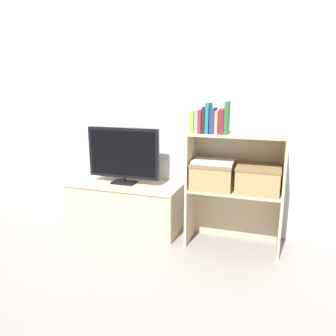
{
  "coord_description": "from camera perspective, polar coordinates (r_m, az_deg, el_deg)",
  "views": [
    {
      "loc": [
        0.87,
        -2.45,
        1.31
      ],
      "look_at": [
        0.0,
        0.17,
        0.63
      ],
      "focal_mm": 35.0,
      "sensor_mm": 36.0,
      "label": 1
    }
  ],
  "objects": [
    {
      "name": "ground_plane",
      "position": [
        2.91,
        -1.07,
        -13.0
      ],
      "size": [
        16.0,
        16.0,
        0.0
      ],
      "primitive_type": "plane",
      "color": "gray"
    },
    {
      "name": "wall_back",
      "position": [
        3.02,
        1.66,
        11.68
      ],
      "size": [
        10.0,
        0.05,
        2.4
      ],
      "color": "silver",
      "rests_on": "ground_plane"
    },
    {
      "name": "tv_stand",
      "position": [
        3.15,
        -7.5,
        -6.52
      ],
      "size": [
        1.06,
        0.43,
        0.45
      ],
      "color": "#CCB793",
      "rests_on": "ground_plane"
    },
    {
      "name": "tv",
      "position": [
        3.01,
        -7.81,
        2.38
      ],
      "size": [
        0.69,
        0.14,
        0.52
      ],
      "color": "black",
      "rests_on": "tv_stand"
    },
    {
      "name": "bookshelf_lower_tier",
      "position": [
        2.87,
        11.49,
        -6.86
      ],
      "size": [
        0.77,
        0.34,
        0.5
      ],
      "color": "#CCB793",
      "rests_on": "ground_plane"
    },
    {
      "name": "bookshelf_upper_tier",
      "position": [
        2.74,
        11.96,
        2.57
      ],
      "size": [
        0.77,
        0.34,
        0.46
      ],
      "color": "#CCB793",
      "rests_on": "bookshelf_lower_tier"
    },
    {
      "name": "book_mustard",
      "position": [
        2.64,
        4.51,
        8.09
      ],
      "size": [
        0.03,
        0.14,
        0.18
      ],
      "color": "gold",
      "rests_on": "bookshelf_upper_tier"
    },
    {
      "name": "book_skyblue",
      "position": [
        2.63,
        5.17,
        8.11
      ],
      "size": [
        0.03,
        0.13,
        0.18
      ],
      "color": "#709ECC",
      "rests_on": "bookshelf_upper_tier"
    },
    {
      "name": "book_crimson",
      "position": [
        2.63,
        5.8,
        8.12
      ],
      "size": [
        0.03,
        0.16,
        0.18
      ],
      "color": "#B22328",
      "rests_on": "bookshelf_upper_tier"
    },
    {
      "name": "book_charcoal",
      "position": [
        2.62,
        6.4,
        8.31
      ],
      "size": [
        0.02,
        0.14,
        0.2
      ],
      "color": "#232328",
      "rests_on": "bookshelf_upper_tier"
    },
    {
      "name": "book_teal",
      "position": [
        2.61,
        7.06,
        8.63
      ],
      "size": [
        0.03,
        0.15,
        0.24
      ],
      "color": "#1E7075",
      "rests_on": "bookshelf_upper_tier"
    },
    {
      "name": "book_navy",
      "position": [
        2.61,
        7.89,
        8.18
      ],
      "size": [
        0.04,
        0.15,
        0.2
      ],
      "color": "navy",
      "rests_on": "bookshelf_upper_tier"
    },
    {
      "name": "book_tan",
      "position": [
        2.6,
        8.61,
        7.92
      ],
      "size": [
        0.03,
        0.15,
        0.18
      ],
      "color": "tan",
      "rests_on": "bookshelf_upper_tier"
    },
    {
      "name": "book_maroon",
      "position": [
        2.59,
        9.43,
        8.04
      ],
      "size": [
        0.04,
        0.14,
        0.19
      ],
      "color": "maroon",
      "rests_on": "bookshelf_upper_tier"
    },
    {
      "name": "book_forest",
      "position": [
        2.59,
        10.25,
        8.6
      ],
      "size": [
        0.03,
        0.15,
        0.25
      ],
      "color": "#286638",
      "rests_on": "bookshelf_upper_tier"
    },
    {
      "name": "storage_basket_left",
      "position": [
        2.73,
        7.81,
        -1.06
      ],
      "size": [
        0.34,
        0.31,
        0.21
      ],
      "color": "tan",
      "rests_on": "bookshelf_lower_tier"
    },
    {
      "name": "storage_basket_right",
      "position": [
        2.69,
        15.43,
        -1.66
      ],
      "size": [
        0.34,
        0.31,
        0.21
      ],
      "color": "tan",
      "rests_on": "bookshelf_lower_tier"
    },
    {
      "name": "laptop",
      "position": [
        2.71,
        7.89,
        1.14
      ],
      "size": [
        0.33,
        0.24,
        0.02
      ],
      "color": "white",
      "rests_on": "storage_basket_left"
    }
  ]
}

